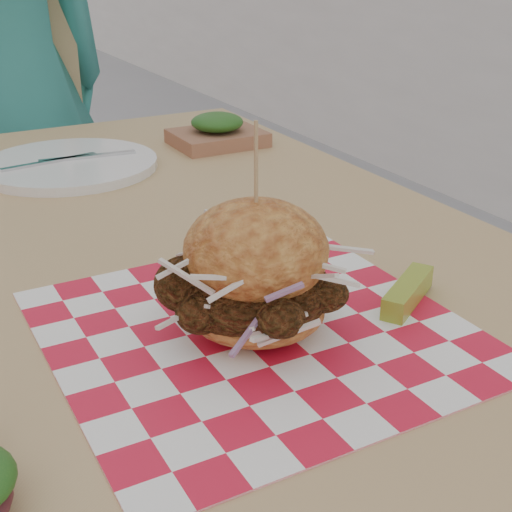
% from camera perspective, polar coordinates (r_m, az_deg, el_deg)
% --- Properties ---
extents(diner, '(0.64, 0.49, 1.55)m').
position_cam_1_polar(diner, '(1.75, -19.52, 12.74)').
color(diner, teal).
rests_on(diner, ground).
extents(patio_table, '(0.80, 1.20, 0.75)m').
position_cam_1_polar(patio_table, '(0.89, -8.76, -3.32)').
color(patio_table, tan).
rests_on(patio_table, ground).
extents(patio_chair, '(0.46, 0.47, 0.95)m').
position_cam_1_polar(patio_chair, '(1.78, -18.77, 5.57)').
color(patio_chair, tan).
rests_on(patio_chair, ground).
extents(paper_liner, '(0.36, 0.36, 0.00)m').
position_cam_1_polar(paper_liner, '(0.65, 0.00, -5.95)').
color(paper_liner, red).
rests_on(paper_liner, patio_table).
extents(sandwich, '(0.17, 0.17, 0.19)m').
position_cam_1_polar(sandwich, '(0.63, 0.00, -1.65)').
color(sandwich, '#CE853A').
rests_on(sandwich, paper_liner).
extents(pickle_spear, '(0.09, 0.07, 0.02)m').
position_cam_1_polar(pickle_spear, '(0.71, 12.05, -2.85)').
color(pickle_spear, '#A9AE32').
rests_on(pickle_spear, paper_liner).
extents(place_setting, '(0.27, 0.27, 0.02)m').
position_cam_1_polar(place_setting, '(1.15, -14.70, 7.08)').
color(place_setting, white).
rests_on(place_setting, patio_table).
extents(kraft_tray, '(0.15, 0.12, 0.06)m').
position_cam_1_polar(kraft_tray, '(1.25, -3.11, 9.87)').
color(kraft_tray, '#965F44').
rests_on(kraft_tray, patio_table).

